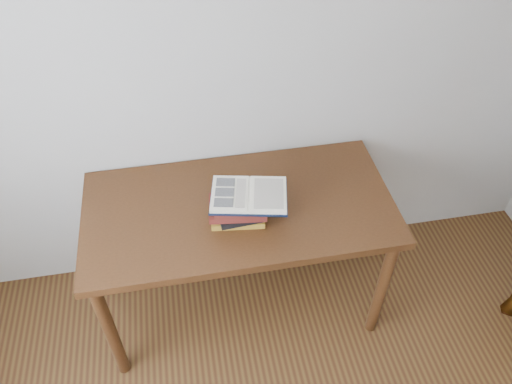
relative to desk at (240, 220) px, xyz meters
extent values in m
cube|color=#B9B8AF|center=(0.10, 0.37, 0.62)|extent=(3.50, 0.04, 2.60)
cube|color=#452611|center=(0.00, 0.00, 0.08)|extent=(1.44, 0.72, 0.04)
cylinder|color=#452611|center=(-0.66, -0.30, -0.31)|extent=(0.06, 0.06, 0.73)
cylinder|color=#452611|center=(0.66, -0.30, -0.31)|extent=(0.06, 0.06, 0.73)
cylinder|color=#452611|center=(-0.66, 0.30, -0.31)|extent=(0.06, 0.06, 0.73)
cylinder|color=#452611|center=(0.66, 0.30, -0.31)|extent=(0.06, 0.06, 0.73)
cube|color=olive|center=(-0.02, -0.07, 0.11)|extent=(0.25, 0.18, 0.03)
cube|color=black|center=(-0.01, -0.09, 0.14)|extent=(0.20, 0.15, 0.03)
cube|color=maroon|center=(-0.02, -0.08, 0.17)|extent=(0.27, 0.19, 0.03)
cube|color=maroon|center=(-0.02, -0.09, 0.20)|extent=(0.21, 0.18, 0.03)
cube|color=black|center=(0.04, -0.07, 0.22)|extent=(0.37, 0.29, 0.01)
cube|color=beige|center=(-0.05, -0.06, 0.24)|extent=(0.20, 0.25, 0.01)
cube|color=beige|center=(0.12, -0.09, 0.24)|extent=(0.20, 0.25, 0.01)
cylinder|color=beige|center=(0.04, -0.07, 0.23)|extent=(0.06, 0.22, 0.01)
cube|color=black|center=(-0.06, 0.01, 0.25)|extent=(0.09, 0.07, 0.00)
cube|color=black|center=(-0.07, -0.05, 0.25)|extent=(0.09, 0.07, 0.00)
cube|color=black|center=(-0.08, -0.11, 0.25)|extent=(0.09, 0.07, 0.00)
cube|color=beige|center=(0.00, -0.07, 0.24)|extent=(0.08, 0.19, 0.00)
cube|color=beige|center=(0.12, -0.09, 0.25)|extent=(0.16, 0.21, 0.00)
camera|label=1|loc=(-0.21, -1.59, 1.77)|focal=35.00mm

